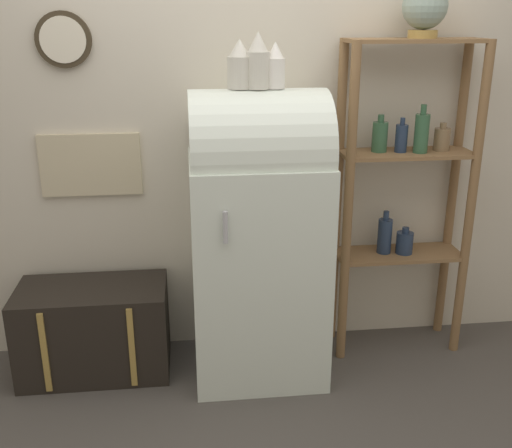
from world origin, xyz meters
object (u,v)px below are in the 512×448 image
suitcase_trunk (95,329)px  vase_right (275,67)px  refrigerator (258,232)px  globe (425,8)px  vase_left (240,66)px  vase_center (259,62)px

suitcase_trunk → vase_right: 1.67m
refrigerator → suitcase_trunk: (-0.87, 0.06, -0.54)m
globe → refrigerator: bearing=-170.9°
globe → vase_right: size_ratio=1.23×
vase_left → vase_center: vase_center is taller
refrigerator → globe: size_ratio=5.76×
suitcase_trunk → vase_left: bearing=-3.6°
suitcase_trunk → vase_left: vase_left is taller
refrigerator → suitcase_trunk: bearing=176.1°
globe → vase_center: globe is taller
refrigerator → vase_right: bearing=-1.0°
globe → vase_center: 0.88m
globe → vase_center: size_ratio=1.01×
vase_right → suitcase_trunk: bearing=176.4°
refrigerator → globe: bearing=9.1°
globe → vase_left: size_ratio=1.16×
vase_center → vase_right: bearing=5.1°
globe → vase_left: bearing=-172.3°
refrigerator → vase_left: (-0.08, 0.01, 0.83)m
suitcase_trunk → vase_left: 1.58m
suitcase_trunk → vase_right: vase_right is taller
vase_center → vase_left: bearing=168.6°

